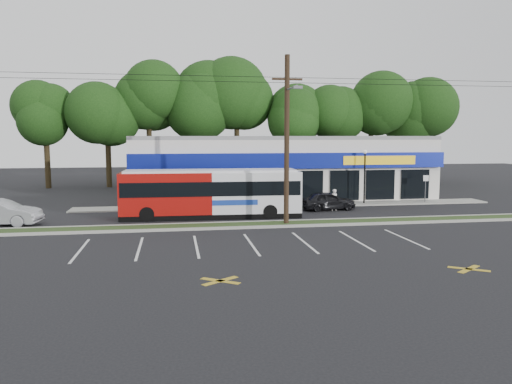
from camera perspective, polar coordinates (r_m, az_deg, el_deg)
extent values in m
plane|color=black|center=(28.59, -1.97, -4.29)|extent=(120.00, 120.00, 0.00)
cube|color=#213616|center=(29.55, -2.23, -3.82)|extent=(40.00, 1.60, 0.12)
cube|color=#9E9E93|center=(28.72, -2.01, -4.10)|extent=(40.00, 0.25, 0.14)
cube|color=#9E9E93|center=(30.38, -2.43, -3.52)|extent=(40.00, 0.25, 0.14)
cube|color=#9E9E93|center=(38.21, 3.72, -1.50)|extent=(32.00, 2.20, 0.10)
cube|color=silver|center=(44.88, 2.34, 2.83)|extent=(25.00, 12.00, 5.00)
cube|color=navy|center=(38.74, 4.23, 3.58)|extent=(25.00, 0.50, 1.20)
cube|color=black|center=(39.07, 4.14, 0.67)|extent=(24.00, 0.12, 2.40)
cube|color=yellow|center=(40.71, 13.96, 3.55)|extent=(6.00, 0.06, 0.70)
cube|color=gray|center=(44.79, 2.35, 6.22)|extent=(25.00, 12.00, 0.30)
cylinder|color=black|center=(29.60, 3.53, 5.81)|extent=(0.30, 0.30, 10.00)
cube|color=black|center=(29.78, 3.58, 12.75)|extent=(1.80, 0.12, 0.12)
cylinder|color=#59595E|center=(28.56, 4.13, 11.81)|extent=(0.10, 2.40, 0.10)
cube|color=#59595E|center=(27.29, 4.77, 11.84)|extent=(0.50, 0.25, 0.15)
cylinder|color=black|center=(29.27, -2.30, 13.06)|extent=(50.00, 0.02, 0.02)
cylinder|color=black|center=(29.24, -2.30, 12.48)|extent=(50.00, 0.02, 0.02)
cylinder|color=black|center=(39.60, 12.30, 1.48)|extent=(0.12, 0.12, 4.00)
sphere|color=silver|center=(39.48, 12.37, 4.52)|extent=(0.30, 0.30, 0.30)
cylinder|color=#59595E|center=(41.61, 18.78, 0.28)|extent=(0.06, 0.06, 2.20)
cube|color=white|center=(41.49, 18.86, 1.50)|extent=(0.45, 0.04, 0.45)
cylinder|color=black|center=(55.31, -22.38, 3.41)|extent=(0.56, 0.56, 5.72)
sphere|color=black|center=(55.34, -22.63, 9.19)|extent=(6.76, 6.76, 6.76)
cylinder|color=black|center=(54.41, -17.23, 3.56)|extent=(0.56, 0.56, 5.72)
sphere|color=black|center=(54.44, -17.43, 9.45)|extent=(6.76, 6.76, 6.76)
cylinder|color=black|center=(53.96, -11.95, 3.69)|extent=(0.56, 0.56, 5.72)
sphere|color=black|center=(53.99, -12.09, 9.62)|extent=(6.76, 6.76, 6.76)
cylinder|color=black|center=(53.97, -6.63, 3.79)|extent=(0.56, 0.56, 5.72)
sphere|color=black|center=(54.01, -6.71, 9.72)|extent=(6.76, 6.76, 6.76)
cylinder|color=black|center=(54.44, -1.36, 3.85)|extent=(0.56, 0.56, 5.72)
sphere|color=black|center=(54.48, -1.37, 9.73)|extent=(6.76, 6.76, 6.76)
cylinder|color=black|center=(55.37, 3.78, 3.88)|extent=(0.56, 0.56, 5.72)
sphere|color=black|center=(55.40, 3.83, 9.67)|extent=(6.76, 6.76, 6.76)
cylinder|color=black|center=(56.71, 8.72, 3.88)|extent=(0.56, 0.56, 5.72)
sphere|color=black|center=(56.75, 8.82, 9.53)|extent=(6.76, 6.76, 6.76)
cylinder|color=black|center=(58.46, 13.39, 3.86)|extent=(0.56, 0.56, 5.72)
sphere|color=black|center=(58.49, 13.54, 9.33)|extent=(6.76, 6.76, 6.76)
cylinder|color=black|center=(60.57, 17.77, 3.81)|extent=(0.56, 0.56, 5.72)
sphere|color=black|center=(60.60, 17.95, 9.09)|extent=(6.76, 6.76, 6.76)
cube|color=#9D0F0C|center=(32.64, -10.23, -0.09)|extent=(5.87, 2.58, 2.66)
cube|color=white|center=(32.90, -0.09, 0.07)|extent=(5.87, 2.58, 2.66)
cube|color=black|center=(32.84, -5.12, -2.57)|extent=(11.66, 2.70, 0.34)
cube|color=black|center=(32.61, -5.15, 0.54)|extent=(11.43, 2.80, 0.92)
cube|color=black|center=(33.40, 4.90, 0.43)|extent=(0.12, 2.06, 1.35)
cube|color=#193899|center=(31.60, -2.40, -1.22)|extent=(2.90, 0.11, 0.34)
cube|color=white|center=(32.52, -5.17, 2.40)|extent=(11.08, 2.49, 0.17)
cylinder|color=black|center=(31.80, -12.36, -2.50)|extent=(0.94, 0.30, 0.93)
cylinder|color=black|center=(33.95, -12.07, -1.93)|extent=(0.94, 0.30, 0.93)
cylinder|color=black|center=(32.11, 1.61, -2.26)|extent=(0.94, 0.30, 0.93)
cylinder|color=black|center=(34.24, 1.01, -1.71)|extent=(0.94, 0.30, 0.93)
imported|color=black|center=(36.24, 8.20, -0.99)|extent=(4.12, 2.00, 1.36)
imported|color=white|center=(35.96, 8.90, -0.90)|extent=(0.58, 0.40, 1.55)
imported|color=beige|center=(37.06, -0.62, -0.61)|extent=(0.87, 0.76, 1.54)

